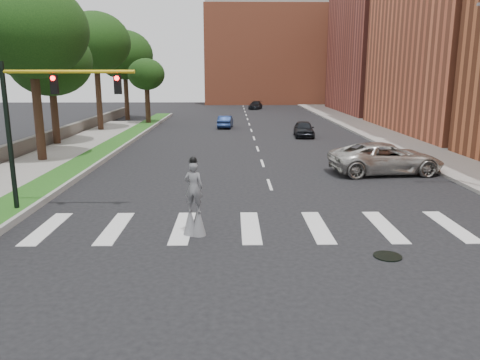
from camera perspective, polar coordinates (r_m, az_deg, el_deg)
The scene contains 20 objects.
ground_plane at distance 17.08m, azimuth 5.75°, elevation -6.82°, with size 160.00×160.00×0.00m, color black.
grass_median at distance 37.63m, azimuth -15.66°, elevation 3.83°, with size 2.00×60.00×0.25m, color #1D5016.
median_curb at distance 37.37m, azimuth -14.10°, elevation 3.88°, with size 0.20×60.00×0.28m, color gray.
sidewalk_left at distance 29.38m, azimuth -26.19°, elevation 0.46°, with size 4.00×60.00×0.18m, color gray.
sidewalk_right at distance 43.81m, azimuth 18.40°, elevation 4.82°, with size 5.00×90.00×0.18m, color gray.
stone_wall at distance 41.16m, azimuth -22.45°, elevation 4.67°, with size 0.50×56.00×1.10m, color #57524A.
manhole at distance 15.88m, azimuth 17.55°, elevation -8.85°, with size 0.90×0.90×0.04m, color black.
building_far at distance 74.08m, azimuth 18.63°, elevation 15.54°, with size 16.00×22.00×20.00m, color #984438.
building_backdrop at distance 94.35m, azimuth 4.02°, elevation 14.84°, with size 26.00×14.00×18.00m, color #C9613F.
traffic_signal at distance 20.57m, azimuth -23.49°, elevation 7.40°, with size 5.30×0.23×6.20m.
stilt_performer at distance 16.84m, azimuth -5.62°, elevation -2.92°, with size 0.83×0.59×2.90m.
suv_crossing at distance 28.55m, azimuth 17.37°, elevation 2.55°, with size 3.00×6.50×1.81m, color #B8B5AE.
car_near at distance 43.78m, azimuth 7.78°, elevation 6.19°, with size 1.71×4.25×1.45m, color black.
car_mid at distance 50.62m, azimuth -1.79°, elevation 7.12°, with size 1.39×3.99×1.32m, color navy.
car_far at distance 77.39m, azimuth 1.91°, elevation 9.09°, with size 1.75×4.32×1.25m, color black.
tree_2 at distance 33.19m, azimuth -24.21°, elevation 16.33°, with size 7.11×7.11×11.41m.
tree_3 at distance 40.57m, azimuth -22.15°, elevation 13.28°, with size 6.45×6.45×9.44m.
tree_4 at distance 49.52m, azimuth -17.24°, elevation 15.72°, with size 6.84×6.84×11.61m.
tree_5 at distance 60.89m, azimuth -13.93°, elevation 14.56°, with size 7.01×7.01×10.91m.
tree_6 at distance 54.40m, azimuth -11.34°, elevation 12.45°, with size 4.10×4.10×7.38m.
Camera 1 is at (-1.97, -15.96, 5.74)m, focal length 35.00 mm.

